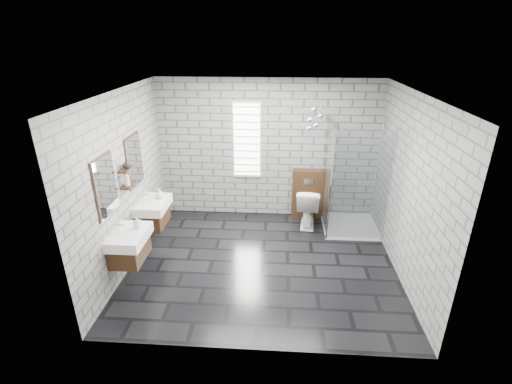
# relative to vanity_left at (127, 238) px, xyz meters

# --- Properties ---
(floor) EXTENTS (4.20, 3.60, 0.02)m
(floor) POSITION_rel_vanity_left_xyz_m (1.91, 0.63, -0.77)
(floor) COLOR black
(floor) RESTS_ON ground
(ceiling) EXTENTS (4.20, 3.60, 0.02)m
(ceiling) POSITION_rel_vanity_left_xyz_m (1.91, 0.63, 1.95)
(ceiling) COLOR white
(ceiling) RESTS_ON wall_back
(wall_back) EXTENTS (4.20, 0.02, 2.70)m
(wall_back) POSITION_rel_vanity_left_xyz_m (1.91, 2.44, 0.59)
(wall_back) COLOR gray
(wall_back) RESTS_ON floor
(wall_front) EXTENTS (4.20, 0.02, 2.70)m
(wall_front) POSITION_rel_vanity_left_xyz_m (1.91, -1.18, 0.59)
(wall_front) COLOR gray
(wall_front) RESTS_ON floor
(wall_left) EXTENTS (0.02, 3.60, 2.70)m
(wall_left) POSITION_rel_vanity_left_xyz_m (-0.20, 0.63, 0.59)
(wall_left) COLOR gray
(wall_left) RESTS_ON floor
(wall_right) EXTENTS (0.02, 3.60, 2.70)m
(wall_right) POSITION_rel_vanity_left_xyz_m (4.02, 0.63, 0.59)
(wall_right) COLOR gray
(wall_right) RESTS_ON floor
(vanity_left) EXTENTS (0.47, 0.70, 1.57)m
(vanity_left) POSITION_rel_vanity_left_xyz_m (0.00, 0.00, 0.00)
(vanity_left) COLOR #3A2312
(vanity_left) RESTS_ON wall_left
(vanity_right) EXTENTS (0.47, 0.70, 1.57)m
(vanity_right) POSITION_rel_vanity_left_xyz_m (0.00, 1.06, 0.00)
(vanity_right) COLOR #3A2312
(vanity_right) RESTS_ON wall_left
(shelf_lower) EXTENTS (0.14, 0.30, 0.03)m
(shelf_lower) POSITION_rel_vanity_left_xyz_m (-0.12, 0.58, 0.56)
(shelf_lower) COLOR #3A2312
(shelf_lower) RESTS_ON wall_left
(shelf_upper) EXTENTS (0.14, 0.30, 0.03)m
(shelf_upper) POSITION_rel_vanity_left_xyz_m (-0.12, 0.58, 0.82)
(shelf_upper) COLOR #3A2312
(shelf_upper) RESTS_ON wall_left
(window) EXTENTS (0.56, 0.05, 1.48)m
(window) POSITION_rel_vanity_left_xyz_m (1.51, 2.41, 0.79)
(window) COLOR white
(window) RESTS_ON wall_back
(cistern_panel) EXTENTS (0.60, 0.20, 1.00)m
(cistern_panel) POSITION_rel_vanity_left_xyz_m (2.71, 2.33, -0.26)
(cistern_panel) COLOR #3A2312
(cistern_panel) RESTS_ON floor
(flush_plate) EXTENTS (0.18, 0.01, 0.12)m
(flush_plate) POSITION_rel_vanity_left_xyz_m (2.71, 2.22, 0.04)
(flush_plate) COLOR silver
(flush_plate) RESTS_ON cistern_panel
(shower_enclosure) EXTENTS (1.00, 1.00, 2.03)m
(shower_enclosure) POSITION_rel_vanity_left_xyz_m (3.41, 1.81, -0.25)
(shower_enclosure) COLOR white
(shower_enclosure) RESTS_ON floor
(pendant_cluster) EXTENTS (0.27, 0.27, 0.85)m
(pendant_cluster) POSITION_rel_vanity_left_xyz_m (2.72, 1.99, 1.31)
(pendant_cluster) COLOR silver
(pendant_cluster) RESTS_ON ceiling
(toilet) EXTENTS (0.50, 0.79, 0.76)m
(toilet) POSITION_rel_vanity_left_xyz_m (2.71, 2.01, -0.38)
(toilet) COLOR white
(toilet) RESTS_ON floor
(soap_bottle_a) EXTENTS (0.09, 0.10, 0.17)m
(soap_bottle_a) POSITION_rel_vanity_left_xyz_m (0.13, 0.13, 0.18)
(soap_bottle_a) COLOR #B2B2B2
(soap_bottle_a) RESTS_ON vanity_left
(soap_bottle_b) EXTENTS (0.17, 0.17, 0.18)m
(soap_bottle_b) POSITION_rel_vanity_left_xyz_m (0.13, 1.17, 0.18)
(soap_bottle_b) COLOR #B2B2B2
(soap_bottle_b) RESTS_ON vanity_right
(soap_bottle_c) EXTENTS (0.11, 0.11, 0.24)m
(soap_bottle_c) POSITION_rel_vanity_left_xyz_m (-0.11, 0.53, 0.70)
(soap_bottle_c) COLOR #B2B2B2
(soap_bottle_c) RESTS_ON shelf_lower
(vase) EXTENTS (0.14, 0.14, 0.11)m
(vase) POSITION_rel_vanity_left_xyz_m (-0.11, 0.59, 0.90)
(vase) COLOR #B2B2B2
(vase) RESTS_ON shelf_upper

